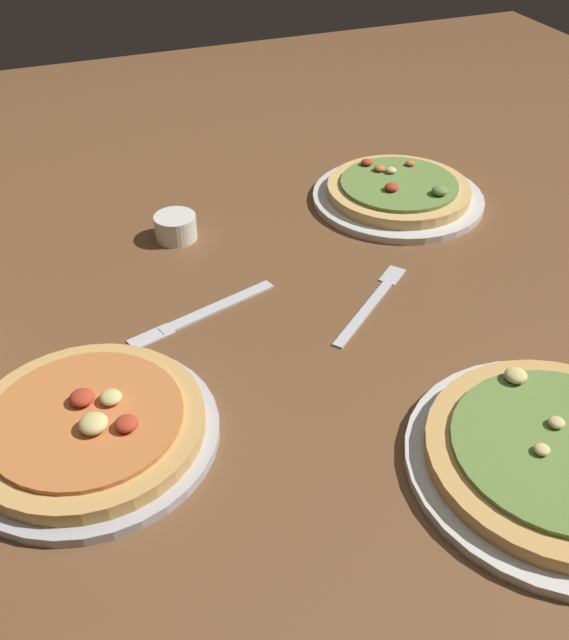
% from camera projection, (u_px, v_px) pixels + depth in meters
% --- Properties ---
extents(ground_plane, '(2.40, 2.40, 0.03)m').
position_uv_depth(ground_plane, '(284.00, 341.00, 0.96)').
color(ground_plane, brown).
extents(pizza_plate_near, '(0.29, 0.29, 0.05)m').
position_uv_depth(pizza_plate_near, '(88.00, 427.00, 0.79)').
color(pizza_plate_near, '#B2B2B7').
rests_on(pizza_plate_near, ground_plane).
extents(pizza_plate_far, '(0.29, 0.29, 0.05)m').
position_uv_depth(pizza_plate_far, '(398.00, 193.00, 1.23)').
color(pizza_plate_far, silver).
rests_on(pizza_plate_far, ground_plane).
extents(pizza_plate_side, '(0.32, 0.32, 0.05)m').
position_uv_depth(pizza_plate_side, '(560.00, 457.00, 0.76)').
color(pizza_plate_side, silver).
rests_on(pizza_plate_side, ground_plane).
extents(ramekin_butter, '(0.07, 0.07, 0.04)m').
position_uv_depth(ramekin_butter, '(176.00, 227.00, 1.13)').
color(ramekin_butter, silver).
rests_on(ramekin_butter, ground_plane).
extents(knife_right, '(0.22, 0.09, 0.01)m').
position_uv_depth(knife_right, '(203.00, 313.00, 0.98)').
color(knife_right, silver).
rests_on(knife_right, ground_plane).
extents(fork_spare, '(0.17, 0.15, 0.01)m').
position_uv_depth(fork_spare, '(371.00, 301.00, 1.00)').
color(fork_spare, silver).
rests_on(fork_spare, ground_plane).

